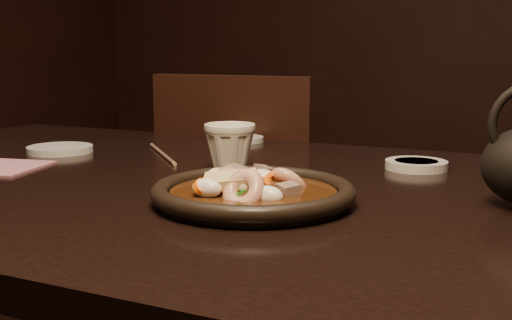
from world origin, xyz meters
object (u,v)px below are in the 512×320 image
at_px(chair, 252,232).
at_px(plate, 253,194).
at_px(table, 206,227).
at_px(tea_cup, 230,146).

height_order(chair, plate, chair).
xyz_separation_m(table, tea_cup, (0.00, 0.08, 0.12)).
bearing_deg(table, plate, -38.35).
relative_size(table, tea_cup, 18.53).
distance_m(chair, plate, 0.82).
height_order(chair, tea_cup, chair).
bearing_deg(plate, chair, 116.27).
height_order(table, chair, chair).
relative_size(table, chair, 1.79).
bearing_deg(chair, tea_cup, 110.78).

